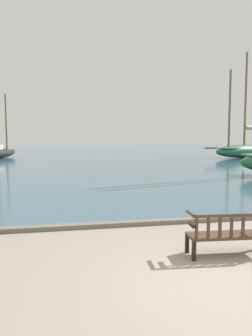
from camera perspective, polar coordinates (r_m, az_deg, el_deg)
ground_plane at (r=5.99m, az=16.80°, el=-18.84°), size 160.00×160.00×0.00m
harbor_water at (r=48.92m, az=-8.32°, el=2.59°), size 100.00×80.00×0.08m
quay_edge_kerb at (r=9.34m, az=5.46°, el=-9.34°), size 40.00×0.30×0.12m
park_bench at (r=7.14m, az=17.24°, el=-10.83°), size 1.64×0.65×0.92m
sailboat_far_starboard at (r=39.54m, az=20.04°, el=3.10°), size 9.98×4.41×11.63m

